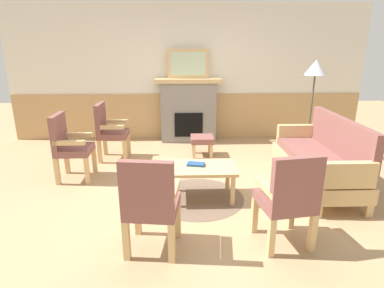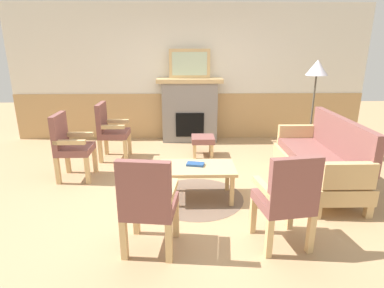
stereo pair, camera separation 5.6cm
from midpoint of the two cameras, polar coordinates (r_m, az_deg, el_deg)
name	(u,v)px [view 1 (the left image)]	position (r m, az deg, el deg)	size (l,w,h in m)	color
ground_plane	(193,189)	(4.43, -0.20, -8.17)	(14.00, 14.00, 0.00)	tan
wall_back	(188,76)	(6.62, -0.98, 12.22)	(7.20, 0.14, 2.70)	silver
fireplace	(188,110)	(6.46, -0.90, 6.20)	(1.30, 0.44, 1.28)	gray
framed_picture	(188,64)	(6.35, -0.94, 14.26)	(0.80, 0.04, 0.56)	tan
couch	(320,159)	(4.72, 21.74, -2.61)	(0.70, 1.80, 0.98)	tan
coffee_table	(198,170)	(4.05, 0.65, -4.77)	(0.96, 0.56, 0.44)	tan
round_rug	(198,197)	(4.21, 0.63, -9.60)	(1.21, 1.21, 0.01)	brown
book_on_table	(196,164)	(4.06, 0.31, -3.65)	(0.22, 0.13, 0.03)	navy
footstool	(202,140)	(5.64, 1.55, 0.64)	(0.40, 0.40, 0.36)	tan
armchair_near_fireplace	(69,144)	(4.93, -21.57, -0.01)	(0.48, 0.48, 0.98)	tan
armchair_by_window_left	(109,129)	(5.61, -15.01, 2.64)	(0.48, 0.48, 0.98)	tan
armchair_front_left	(151,201)	(2.99, -8.01, -10.17)	(0.54, 0.54, 0.98)	tan
armchair_front_center	(289,196)	(3.18, 16.49, -9.01)	(0.55, 0.55, 0.98)	tan
floor_lamp_by_couch	(315,74)	(5.77, 21.03, 11.71)	(0.36, 0.36, 1.68)	#332D28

